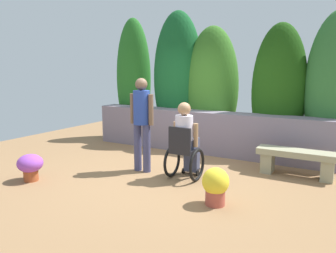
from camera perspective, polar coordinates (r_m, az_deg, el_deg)
ground_plane at (r=6.03m, az=-0.47°, el=-8.09°), size 10.19×10.19×0.00m
stone_retaining_wall at (r=7.44m, az=6.31°, el=-0.94°), size 5.55×0.51×0.94m
hedge_backdrop at (r=7.81m, az=9.09°, el=7.35°), size 6.05×0.92×3.30m
stone_bench at (r=6.20m, az=21.63°, el=-5.32°), size 1.36×0.39×0.47m
person_in_wheelchair at (r=5.58m, az=3.06°, el=-2.95°), size 0.53×0.66×1.33m
person_standing_companion at (r=5.93m, az=-4.62°, el=1.43°), size 0.49×0.30×1.72m
flower_pot_purple_near at (r=6.01m, az=-22.99°, el=-6.29°), size 0.42×0.42×0.46m
flower_pot_terracotta_by_wall at (r=4.62m, az=8.32°, el=-10.14°), size 0.38×0.38×0.53m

